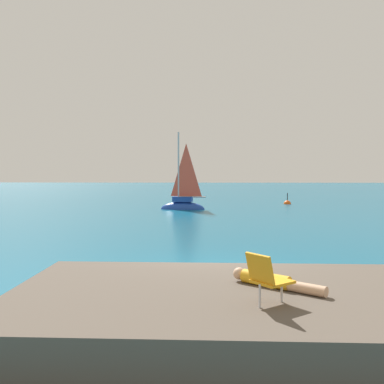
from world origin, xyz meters
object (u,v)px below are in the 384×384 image
Objects in this scene: sailboat_near at (183,205)px; person_sunbather at (272,281)px; beach_chair at (267,276)px; marker_buoy at (287,204)px.

person_sunbather is at bearing 104.04° from sailboat_near.
sailboat_near is 23.08m from beach_chair.
sailboat_near reaches higher than marker_buoy.
person_sunbather is 1.82× the size of beach_chair.
sailboat_near is 7.05× the size of beach_chair.
sailboat_near reaches higher than beach_chair.
beach_chair is (-0.24, -1.04, 0.33)m from person_sunbather.
marker_buoy is (5.28, 26.67, -0.71)m from person_sunbather.
sailboat_near is 4.98× the size of marker_buoy.
marker_buoy is at bearing -141.21° from sailboat_near.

